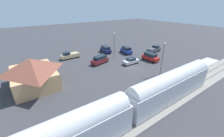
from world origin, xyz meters
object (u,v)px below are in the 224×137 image
object	(u,v)px
suv_maroon	(100,60)
light_pole_near_platform	(163,55)
sedan_silver	(131,61)
suv_red	(150,57)
pedestrian_on_platform	(189,68)
pickup_tan	(70,55)
light_pole_lot_center	(114,42)
station_building	(33,72)
suv_blue	(126,50)
passenger_train	(128,106)
suv_navy	(106,49)
pickup_charcoal	(154,49)

from	to	relation	value
suv_maroon	light_pole_near_platform	world-z (taller)	light_pole_near_platform
sedan_silver	suv_red	bearing A→B (deg)	-101.38
pedestrian_on_platform	pickup_tan	world-z (taller)	pickup_tan
light_pole_lot_center	station_building	bearing A→B (deg)	100.30
light_pole_lot_center	suv_blue	bearing A→B (deg)	-77.74
passenger_train	pedestrian_on_platform	xyz separation A→B (m)	(3.44, -21.76, -1.58)
suv_navy	sedan_silver	bearing A→B (deg)	-179.02
suv_maroon	passenger_train	bearing A→B (deg)	159.14
light_pole_near_platform	suv_red	bearing A→B (deg)	-34.35
pedestrian_on_platform	pickup_charcoal	bearing A→B (deg)	-22.24
pickup_tan	light_pole_near_platform	size ratio (longest dim) A/B	0.72
station_building	suv_blue	xyz separation A→B (m)	(5.31, -28.07, -1.71)
pedestrian_on_platform	light_pole_lot_center	size ratio (longest dim) A/B	0.22
suv_red	light_pole_near_platform	size ratio (longest dim) A/B	0.66
light_pole_lot_center	pickup_tan	bearing A→B (deg)	57.64
suv_maroon	station_building	bearing A→B (deg)	98.70
passenger_train	pickup_charcoal	xyz separation A→B (m)	(18.84, -28.06, -1.83)
pickup_tan	suv_red	size ratio (longest dim) A/B	1.09
station_building	light_pole_lot_center	distance (m)	22.61
suv_blue	light_pole_near_platform	world-z (taller)	light_pole_near_platform
pickup_tan	suv_maroon	bearing A→B (deg)	-148.29
pickup_charcoal	light_pole_near_platform	xyz separation A→B (m)	(-12.04, 12.19, 3.76)
pedestrian_on_platform	suv_blue	distance (m)	19.99
pedestrian_on_platform	pickup_charcoal	distance (m)	16.63
suv_blue	suv_red	world-z (taller)	same
suv_navy	light_pole_lot_center	world-z (taller)	light_pole_lot_center
station_building	suv_red	size ratio (longest dim) A/B	2.16
light_pole_lot_center	sedan_silver	bearing A→B (deg)	-171.92
suv_maroon	light_pole_near_platform	distance (m)	16.30
station_building	sedan_silver	distance (m)	23.32
sedan_silver	light_pole_lot_center	world-z (taller)	light_pole_lot_center
pickup_charcoal	suv_navy	size ratio (longest dim) A/B	1.09
station_building	pickup_tan	distance (m)	15.73
passenger_train	suv_blue	bearing A→B (deg)	-40.04
suv_blue	light_pole_near_platform	bearing A→B (deg)	167.31
pickup_tan	suv_red	world-z (taller)	suv_red
suv_red	light_pole_near_platform	distance (m)	9.64
passenger_train	pickup_tan	size ratio (longest dim) A/B	6.86
pickup_tan	pickup_charcoal	bearing A→B (deg)	-111.90
pickup_tan	station_building	bearing A→B (deg)	135.40
pickup_charcoal	pedestrian_on_platform	bearing A→B (deg)	157.76
suv_navy	suv_red	bearing A→B (deg)	-154.67
station_building	suv_maroon	xyz separation A→B (m)	(2.50, -16.30, -1.71)
sedan_silver	light_pole_near_platform	world-z (taller)	light_pole_near_platform
pickup_charcoal	pickup_tan	size ratio (longest dim) A/B	1.02
sedan_silver	pickup_tan	bearing A→B (deg)	41.56
sedan_silver	light_pole_lot_center	size ratio (longest dim) A/B	0.60
pedestrian_on_platform	sedan_silver	bearing A→B (deg)	30.81
pedestrian_on_platform	suv_navy	distance (m)	25.56
pickup_tan	light_pole_lot_center	world-z (taller)	light_pole_lot_center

